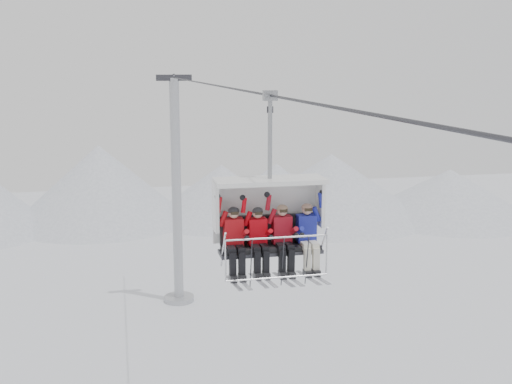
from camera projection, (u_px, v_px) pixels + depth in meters
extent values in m
cone|color=silver|center=(100.00, 183.00, 58.15)|extent=(16.00, 16.00, 7.00)
cone|color=silver|center=(221.00, 191.00, 59.67)|extent=(14.00, 14.00, 5.00)
cone|color=silver|center=(331.00, 186.00, 59.72)|extent=(18.00, 18.00, 6.00)
cone|color=silver|center=(449.00, 193.00, 60.23)|extent=(16.00, 16.00, 4.50)
cone|color=silver|center=(276.00, 186.00, 63.84)|extent=(12.00, 12.00, 4.50)
cylinder|color=#A4A6AB|center=(177.00, 193.00, 37.48)|extent=(0.56, 0.56, 13.30)
cylinder|color=#A4A6AB|center=(179.00, 298.00, 38.73)|extent=(1.80, 1.80, 0.30)
cube|color=#323237|center=(174.00, 78.00, 36.20)|extent=(2.00, 0.35, 0.35)
cylinder|color=#323237|center=(256.00, 93.00, 15.10)|extent=(0.06, 50.00, 0.06)
cube|color=black|center=(271.00, 247.00, 14.27)|extent=(2.19, 0.55, 0.10)
cube|color=black|center=(268.00, 229.00, 14.45)|extent=(2.19, 0.10, 0.64)
cube|color=#323237|center=(271.00, 251.00, 14.29)|extent=(2.29, 0.60, 0.08)
cube|color=white|center=(266.00, 209.00, 14.58)|extent=(2.44, 0.10, 1.46)
cube|color=white|center=(270.00, 181.00, 14.06)|extent=(2.44, 0.90, 0.10)
cylinder|color=silver|center=(277.00, 238.00, 13.67)|extent=(2.23, 0.04, 0.04)
cylinder|color=silver|center=(277.00, 278.00, 13.77)|extent=(2.23, 0.04, 0.04)
cylinder|color=gray|center=(270.00, 139.00, 13.90)|extent=(0.10, 0.10, 1.85)
cube|color=gray|center=(270.00, 96.00, 13.72)|extent=(0.30, 0.18, 0.22)
cube|color=red|center=(233.00, 232.00, 14.06)|extent=(0.42, 0.28, 0.62)
sphere|color=tan|center=(234.00, 213.00, 13.94)|extent=(0.23, 0.23, 0.23)
cube|color=black|center=(233.00, 264.00, 13.73)|extent=(0.14, 0.15, 0.50)
cube|color=black|center=(242.00, 263.00, 13.77)|extent=(0.14, 0.15, 0.50)
cube|color=#ADAEB6|center=(234.00, 283.00, 13.71)|extent=(0.09, 1.69, 0.26)
cube|color=#ADAEB6|center=(243.00, 282.00, 13.75)|extent=(0.09, 1.69, 0.26)
cube|color=red|center=(257.00, 231.00, 14.18)|extent=(0.40, 0.27, 0.60)
sphere|color=tan|center=(258.00, 213.00, 14.06)|extent=(0.22, 0.22, 0.22)
cube|color=black|center=(257.00, 262.00, 13.84)|extent=(0.13, 0.15, 0.48)
cube|color=black|center=(266.00, 261.00, 13.88)|extent=(0.13, 0.15, 0.48)
cube|color=#ADAEB6|center=(258.00, 280.00, 13.82)|extent=(0.09, 1.69, 0.26)
cube|color=#ADAEB6|center=(267.00, 280.00, 13.86)|extent=(0.09, 1.69, 0.26)
cube|color=#A6101F|center=(282.00, 229.00, 14.29)|extent=(0.42, 0.28, 0.62)
sphere|color=tan|center=(282.00, 211.00, 14.17)|extent=(0.23, 0.23, 0.23)
cube|color=black|center=(282.00, 261.00, 13.96)|extent=(0.14, 0.15, 0.50)
cube|color=black|center=(291.00, 260.00, 14.00)|extent=(0.14, 0.15, 0.50)
cube|color=#ADAEB6|center=(283.00, 279.00, 13.94)|extent=(0.09, 1.69, 0.26)
cube|color=#ADAEB6|center=(292.00, 279.00, 13.98)|extent=(0.09, 1.69, 0.26)
cube|color=#1F27A7|center=(306.00, 228.00, 14.41)|extent=(0.42, 0.28, 0.62)
sphere|color=tan|center=(307.00, 210.00, 14.28)|extent=(0.23, 0.23, 0.23)
cube|color=silver|center=(307.00, 259.00, 14.08)|extent=(0.14, 0.15, 0.50)
cube|color=silver|center=(316.00, 259.00, 14.12)|extent=(0.14, 0.15, 0.50)
cube|color=#ADAEB6|center=(308.00, 278.00, 14.06)|extent=(0.09, 1.69, 0.26)
cube|color=#ADAEB6|center=(317.00, 277.00, 14.10)|extent=(0.09, 1.69, 0.26)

